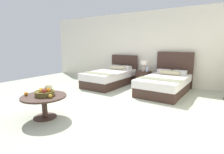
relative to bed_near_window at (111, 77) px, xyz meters
The scene contains 11 objects.
ground_plane 2.11m from the bed_near_window, 60.18° to the right, with size 9.94×9.58×0.02m, color #B2BAA1.
wall_back 1.92m from the bed_near_window, 48.79° to the left, with size 9.94×0.12×2.79m, color white.
bed_near_window is the anchor object (origin of this frame).
bed_near_corner 2.08m from the bed_near_window, ahead, with size 1.31×2.14×1.27m.
nightstand 1.25m from the bed_near_window, 29.57° to the left, with size 0.48×0.45×0.54m.
table_lamp 1.35m from the bed_near_window, 30.37° to the left, with size 0.28×0.28×0.40m.
vase 1.40m from the bed_near_window, 25.11° to the left, with size 0.10×0.10×0.19m.
coffee_table 3.42m from the bed_near_window, 80.46° to the right, with size 0.91×0.91×0.48m.
fruit_bowl 3.40m from the bed_near_window, 80.15° to the right, with size 0.41×0.41×0.23m.
loose_apple 3.51m from the bed_near_window, 76.52° to the right, with size 0.08×0.08×0.08m.
loose_orange 3.58m from the bed_near_window, 85.95° to the right, with size 0.08×0.08×0.08m.
Camera 1 is at (2.64, -3.78, 1.51)m, focal length 28.64 mm.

